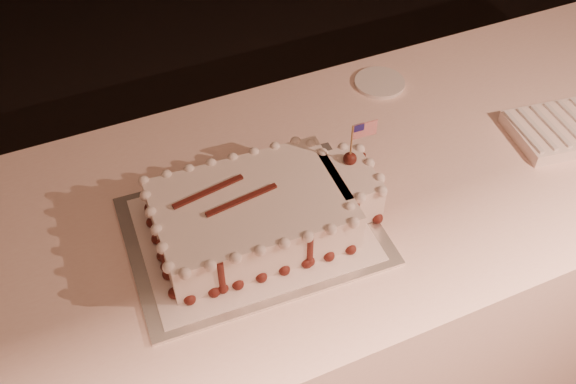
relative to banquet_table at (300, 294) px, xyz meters
name	(u,v)px	position (x,y,z in m)	size (l,w,h in m)	color
banquet_table	(300,294)	(0.00, 0.00, 0.00)	(2.40, 0.80, 0.75)	#FED4C5
cake_board	(253,231)	(-0.14, -0.05, 0.38)	(0.51, 0.38, 0.01)	silver
doily	(252,229)	(-0.14, -0.05, 0.38)	(0.45, 0.34, 0.00)	silver
sheet_cake	(264,210)	(-0.11, -0.05, 0.43)	(0.49, 0.29, 0.19)	white
napkin_stack	(562,129)	(0.65, -0.07, 0.39)	(0.26, 0.21, 0.04)	white
side_plate	(380,83)	(0.35, 0.28, 0.38)	(0.13, 0.13, 0.01)	white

